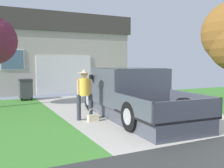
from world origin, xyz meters
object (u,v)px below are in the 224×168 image
object	(u,v)px
person_with_hat	(84,90)
handbag	(93,117)
wheeled_trash_bin	(26,89)
pickup_truck	(130,94)
house_with_garage	(53,54)

from	to	relation	value
person_with_hat	handbag	world-z (taller)	person_with_hat
wheeled_trash_bin	handbag	bearing A→B (deg)	-77.38
handbag	wheeled_trash_bin	size ratio (longest dim) A/B	0.40
wheeled_trash_bin	pickup_truck	bearing A→B (deg)	-63.03
pickup_truck	person_with_hat	bearing A→B (deg)	-178.95
wheeled_trash_bin	house_with_garage	bearing A→B (deg)	60.90
house_with_garage	wheeled_trash_bin	world-z (taller)	house_with_garage
house_with_garage	wheeled_trash_bin	bearing A→B (deg)	-119.10
pickup_truck	handbag	xyz separation A→B (m)	(-1.47, -0.27, -0.61)
person_with_hat	wheeled_trash_bin	xyz separation A→B (m)	(-1.10, 5.30, -0.40)
pickup_truck	house_with_garage	bearing A→B (deg)	95.05
handbag	person_with_hat	bearing A→B (deg)	115.76
house_with_garage	wheeled_trash_bin	distance (m)	5.18
pickup_truck	wheeled_trash_bin	distance (m)	6.01
house_with_garage	pickup_truck	bearing A→B (deg)	-87.82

